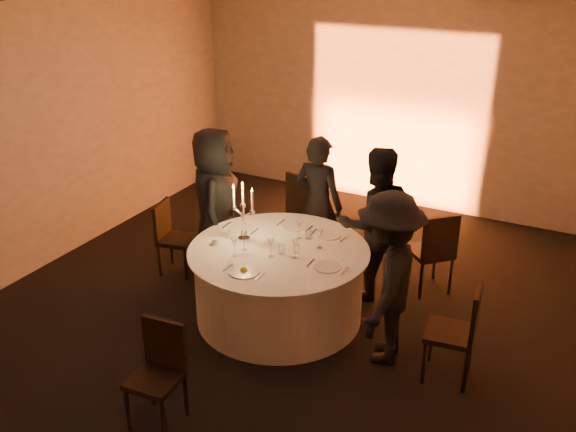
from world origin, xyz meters
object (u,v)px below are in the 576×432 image
at_px(banquet_table, 279,283).
at_px(guest_left, 215,203).
at_px(chair_back_left, 308,209).
at_px(candelabra, 243,220).
at_px(coffee_cup, 215,242).
at_px(guest_back_left, 318,205).
at_px(chair_back_right, 434,248).
at_px(chair_left, 171,234).
at_px(guest_right, 388,279).
at_px(chair_front, 159,367).
at_px(chair_right, 460,328).
at_px(guest_back_right, 375,224).

height_order(banquet_table, guest_left, guest_left).
distance_m(chair_back_left, candelabra, 1.41).
distance_m(banquet_table, coffee_cup, 0.77).
xyz_separation_m(guest_back_left, candelabra, (-0.33, -1.10, 0.18)).
bearing_deg(coffee_cup, chair_back_right, 36.53).
bearing_deg(coffee_cup, chair_back_left, 80.27).
bearing_deg(chair_back_right, guest_left, -27.36).
bearing_deg(chair_left, guest_right, -111.12).
bearing_deg(chair_front, guest_right, 46.77).
bearing_deg(guest_left, coffee_cup, -172.34).
bearing_deg(guest_left, guest_right, -131.70).
bearing_deg(coffee_cup, guest_left, 123.04).
xyz_separation_m(chair_front, guest_back_left, (0.04, 2.89, 0.32)).
height_order(chair_back_right, guest_left, guest_left).
bearing_deg(candelabra, guest_right, -6.65).
xyz_separation_m(banquet_table, chair_front, (-0.13, -1.76, 0.10)).
height_order(chair_back_left, chair_front, chair_back_left).
bearing_deg(chair_right, guest_left, -109.01).
relative_size(guest_left, coffee_cup, 15.75).
xyz_separation_m(chair_left, chair_front, (1.42, -2.06, 0.01)).
xyz_separation_m(chair_right, guest_back_left, (-1.95, 1.31, 0.28)).
distance_m(chair_back_right, guest_back_right, 0.72).
distance_m(coffee_cup, candelabra, 0.36).
xyz_separation_m(chair_back_right, coffee_cup, (-1.86, -1.38, 0.27)).
distance_m(chair_back_left, guest_back_right, 1.18).
relative_size(chair_left, guest_right, 0.52).
relative_size(guest_left, guest_right, 1.06).
bearing_deg(banquet_table, coffee_cup, -162.77).
distance_m(banquet_table, chair_front, 1.77).
distance_m(banquet_table, chair_right, 1.87).
height_order(chair_back_right, candelabra, candelabra).
height_order(chair_left, candelabra, candelabra).
height_order(chair_back_right, chair_right, chair_back_right).
relative_size(banquet_table, chair_back_right, 1.90).
distance_m(chair_front, candelabra, 1.89).
xyz_separation_m(chair_left, guest_left, (0.48, 0.21, 0.39)).
relative_size(banquet_table, guest_back_left, 1.12).
distance_m(chair_front, guest_back_right, 2.77).
xyz_separation_m(chair_front, guest_right, (1.31, 1.61, 0.33)).
bearing_deg(guest_back_left, chair_back_left, -40.85).
xyz_separation_m(guest_left, candelabra, (0.65, -0.47, 0.12)).
height_order(banquet_table, chair_back_left, chair_back_left).
bearing_deg(guest_back_left, chair_right, 150.76).
relative_size(chair_back_right, guest_back_right, 0.57).
relative_size(banquet_table, guest_back_right, 1.07).
relative_size(guest_left, guest_back_right, 1.03).
distance_m(banquet_table, guest_right, 1.27).
height_order(guest_back_left, guest_back_right, guest_back_right).
height_order(chair_back_right, guest_back_right, guest_back_right).
xyz_separation_m(chair_left, chair_right, (3.41, -0.47, 0.05)).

